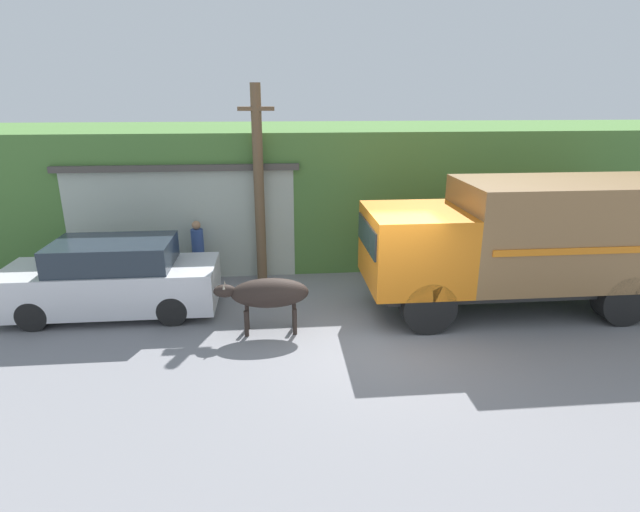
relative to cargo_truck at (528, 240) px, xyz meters
name	(u,v)px	position (x,y,z in m)	size (l,w,h in m)	color
ground_plane	(379,340)	(-3.58, -1.24, -1.70)	(60.00, 60.00, 0.00)	gray
hillside_embankment	(338,187)	(-3.58, 5.68, 0.23)	(32.00, 5.66, 3.86)	#4C7A38
building_backdrop	(189,213)	(-8.11, 4.03, -0.14)	(6.25, 2.70, 3.09)	#B2BCAD
cargo_truck	(528,240)	(0.00, 0.00, 0.00)	(6.97, 2.36, 3.01)	#2D2D2D
brown_cow	(268,294)	(-5.84, -0.63, -0.83)	(1.96, 0.62, 1.19)	#2D231E
parked_suv	(112,279)	(-9.35, 0.65, -0.87)	(4.69, 1.76, 1.71)	silver
pedestrian_on_hill	(198,249)	(-7.68, 2.46, -0.76)	(0.37, 0.37, 1.69)	#38332D
utility_pole	(259,183)	(-6.03, 2.55, 0.94)	(0.90, 0.26, 5.07)	brown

